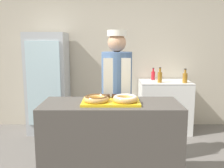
{
  "coord_description": "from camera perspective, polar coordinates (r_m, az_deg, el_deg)",
  "views": [
    {
      "loc": [
        0.01,
        -2.51,
        1.58
      ],
      "look_at": [
        0.0,
        0.1,
        1.13
      ],
      "focal_mm": 40.0,
      "sensor_mm": 36.0,
      "label": 1
    }
  ],
  "objects": [
    {
      "name": "brownie_back_right",
      "position": [
        2.71,
        1.1,
        -2.81
      ],
      "size": [
        0.08,
        0.08,
        0.03
      ],
      "color": "black",
      "rests_on": "serving_tray"
    },
    {
      "name": "bottle_amber_b",
      "position": [
        4.27,
        11.15,
        1.64
      ],
      "size": [
        0.07,
        0.07,
        0.26
      ],
      "color": "#99661E",
      "rests_on": "chest_freezer"
    },
    {
      "name": "bottle_red",
      "position": [
        4.56,
        9.66,
        1.99
      ],
      "size": [
        0.07,
        0.07,
        0.22
      ],
      "color": "red",
      "rests_on": "chest_freezer"
    },
    {
      "name": "display_counter",
      "position": [
        2.74,
        -0.01,
        -14.01
      ],
      "size": [
        1.43,
        0.58,
        0.95
      ],
      "color": "#4C4742",
      "rests_on": "ground_plane"
    },
    {
      "name": "wall_back",
      "position": [
        4.65,
        0.12,
        6.84
      ],
      "size": [
        8.0,
        0.06,
        2.7
      ],
      "color": "#BCB29E",
      "rests_on": "ground_plane"
    },
    {
      "name": "beverage_fridge",
      "position": [
        4.48,
        -14.1,
        0.2
      ],
      "size": [
        0.67,
        0.59,
        1.73
      ],
      "color": "#ADB2B7",
      "rests_on": "ground_plane"
    },
    {
      "name": "brownie_back_left",
      "position": [
        2.71,
        -1.09,
        -2.8
      ],
      "size": [
        0.08,
        0.08,
        0.03
      ],
      "color": "black",
      "rests_on": "serving_tray"
    },
    {
      "name": "bottle_amber",
      "position": [
        4.33,
        16.62,
        1.44
      ],
      "size": [
        0.08,
        0.08,
        0.24
      ],
      "color": "#99661E",
      "rests_on": "chest_freezer"
    },
    {
      "name": "chest_freezer",
      "position": [
        4.52,
        12.13,
        -4.97
      ],
      "size": [
        0.87,
        0.6,
        0.9
      ],
      "color": "white",
      "rests_on": "ground_plane"
    },
    {
      "name": "baker_person",
      "position": [
        3.15,
        1.35,
        -2.65
      ],
      "size": [
        0.38,
        0.38,
        1.72
      ],
      "color": "#4C4C51",
      "rests_on": "ground_plane"
    },
    {
      "name": "donut_chocolate_glaze",
      "position": [
        2.53,
        -3.35,
        -3.28
      ],
      "size": [
        0.26,
        0.26,
        0.06
      ],
      "color": "tan",
      "rests_on": "serving_tray"
    },
    {
      "name": "donut_light_glaze",
      "position": [
        2.53,
        3.32,
        -3.29
      ],
      "size": [
        0.26,
        0.26,
        0.06
      ],
      "color": "tan",
      "rests_on": "serving_tray"
    },
    {
      "name": "serving_tray",
      "position": [
        2.59,
        -0.01,
        -4.04
      ],
      "size": [
        0.59,
        0.39,
        0.02
      ],
      "color": "yellow",
      "rests_on": "display_counter"
    }
  ]
}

